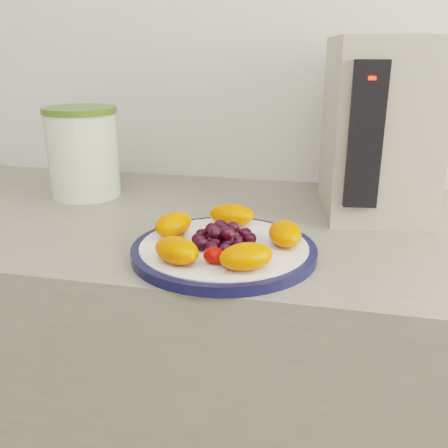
# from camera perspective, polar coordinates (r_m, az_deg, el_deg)

# --- Properties ---
(counter) EXTENTS (3.50, 0.60, 0.90)m
(counter) POSITION_cam_1_polar(r_m,az_deg,el_deg) (1.14, -0.27, -21.22)
(counter) COLOR gray
(counter) RESTS_ON floor
(cabinet_face) EXTENTS (3.48, 0.58, 0.84)m
(cabinet_face) POSITION_cam_1_polar(r_m,az_deg,el_deg) (1.16, -0.27, -22.35)
(cabinet_face) COLOR #8F7554
(cabinet_face) RESTS_ON floor
(plate_rim) EXTENTS (0.28, 0.28, 0.01)m
(plate_rim) POSITION_cam_1_polar(r_m,az_deg,el_deg) (0.75, 0.00, -3.07)
(plate_rim) COLOR #0D1136
(plate_rim) RESTS_ON counter
(plate_face) EXTENTS (0.25, 0.25, 0.02)m
(plate_face) POSITION_cam_1_polar(r_m,az_deg,el_deg) (0.75, 0.00, -3.00)
(plate_face) COLOR white
(plate_face) RESTS_ON counter
(canister) EXTENTS (0.18, 0.18, 0.17)m
(canister) POSITION_cam_1_polar(r_m,az_deg,el_deg) (1.08, -15.77, 7.57)
(canister) COLOR #3E6C16
(canister) RESTS_ON counter
(canister_lid) EXTENTS (0.19, 0.19, 0.01)m
(canister_lid) POSITION_cam_1_polar(r_m,az_deg,el_deg) (1.07, -16.22, 12.40)
(canister_lid) COLOR #486920
(canister_lid) RESTS_ON canister
(appliance_body) EXTENTS (0.21, 0.27, 0.32)m
(appliance_body) POSITION_cam_1_polar(r_m,az_deg,el_deg) (0.98, 17.19, 10.49)
(appliance_body) COLOR #A7A18D
(appliance_body) RESTS_ON counter
(appliance_panel) EXTENTS (0.06, 0.02, 0.23)m
(appliance_panel) POSITION_cam_1_polar(r_m,az_deg,el_deg) (0.84, 15.86, 9.62)
(appliance_panel) COLOR black
(appliance_panel) RESTS_ON appliance_body
(appliance_led) EXTENTS (0.01, 0.01, 0.01)m
(appliance_led) POSITION_cam_1_polar(r_m,az_deg,el_deg) (0.82, 16.57, 15.70)
(appliance_led) COLOR #FF0C05
(appliance_led) RESTS_ON appliance_panel
(fruit_plate) EXTENTS (0.24, 0.23, 0.04)m
(fruit_plate) POSITION_cam_1_polar(r_m,az_deg,el_deg) (0.74, -0.17, -1.34)
(fruit_plate) COLOR #FF5400
(fruit_plate) RESTS_ON plate_face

